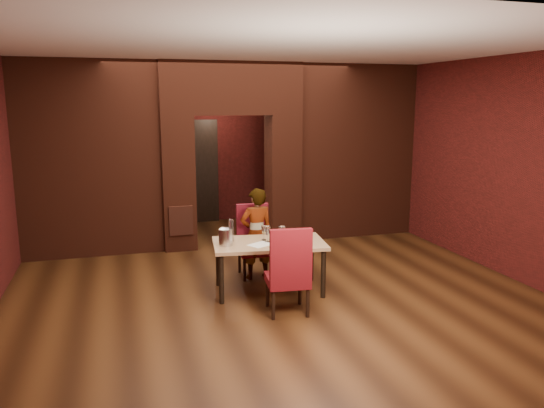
{
  "coord_description": "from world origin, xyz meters",
  "views": [
    {
      "loc": [
        -1.95,
        -7.11,
        2.56
      ],
      "look_at": [
        0.15,
        0.0,
        1.1
      ],
      "focal_mm": 35.0,
      "sensor_mm": 36.0,
      "label": 1
    }
  ],
  "objects": [
    {
      "name": "floor",
      "position": [
        0.0,
        0.0,
        0.0
      ],
      "size": [
        8.0,
        8.0,
        0.0
      ],
      "primitive_type": "plane",
      "color": "#452611",
      "rests_on": "ground"
    },
    {
      "name": "ceiling",
      "position": [
        0.0,
        0.0,
        3.2
      ],
      "size": [
        7.0,
        8.0,
        0.04
      ],
      "primitive_type": "cube",
      "color": "silver",
      "rests_on": "ground"
    },
    {
      "name": "wall_back",
      "position": [
        0.0,
        4.0,
        1.6
      ],
      "size": [
        7.0,
        0.04,
        3.2
      ],
      "primitive_type": "cube",
      "color": "maroon",
      "rests_on": "ground"
    },
    {
      "name": "wall_front",
      "position": [
        0.0,
        -4.0,
        1.6
      ],
      "size": [
        7.0,
        0.04,
        3.2
      ],
      "primitive_type": "cube",
      "color": "maroon",
      "rests_on": "ground"
    },
    {
      "name": "wall_right",
      "position": [
        3.5,
        0.0,
        1.6
      ],
      "size": [
        0.04,
        8.0,
        3.2
      ],
      "primitive_type": "cube",
      "color": "maroon",
      "rests_on": "ground"
    },
    {
      "name": "pillar_left",
      "position": [
        -0.95,
        2.0,
        1.15
      ],
      "size": [
        0.55,
        0.55,
        2.3
      ],
      "primitive_type": "cube",
      "color": "maroon",
      "rests_on": "ground"
    },
    {
      "name": "pillar_right",
      "position": [
        0.95,
        2.0,
        1.15
      ],
      "size": [
        0.55,
        0.55,
        2.3
      ],
      "primitive_type": "cube",
      "color": "maroon",
      "rests_on": "ground"
    },
    {
      "name": "lintel",
      "position": [
        0.0,
        2.0,
        2.75
      ],
      "size": [
        2.45,
        0.55,
        0.9
      ],
      "primitive_type": "cube",
      "color": "maroon",
      "rests_on": "ground"
    },
    {
      "name": "wing_wall_left",
      "position": [
        -2.36,
        2.0,
        1.6
      ],
      "size": [
        2.28,
        0.35,
        3.2
      ],
      "primitive_type": "cube",
      "color": "maroon",
      "rests_on": "ground"
    },
    {
      "name": "wing_wall_right",
      "position": [
        2.36,
        2.0,
        1.6
      ],
      "size": [
        2.28,
        0.35,
        3.2
      ],
      "primitive_type": "cube",
      "color": "maroon",
      "rests_on": "ground"
    },
    {
      "name": "vent_panel",
      "position": [
        -0.95,
        1.71,
        0.55
      ],
      "size": [
        0.4,
        0.03,
        0.5
      ],
      "primitive_type": "cube",
      "color": "brown",
      "rests_on": "ground"
    },
    {
      "name": "rear_door",
      "position": [
        -0.4,
        3.94,
        1.05
      ],
      "size": [
        0.9,
        0.08,
        2.1
      ],
      "primitive_type": "cube",
      "color": "black",
      "rests_on": "ground"
    },
    {
      "name": "rear_door_frame",
      "position": [
        -0.4,
        3.9,
        1.05
      ],
      "size": [
        1.02,
        0.04,
        2.22
      ],
      "primitive_type": "cube",
      "color": "black",
      "rests_on": "ground"
    },
    {
      "name": "dining_table",
      "position": [
        -0.05,
        -0.53,
        0.35
      ],
      "size": [
        1.57,
        1.01,
        0.69
      ],
      "primitive_type": "cube",
      "rotation": [
        0.0,
        0.0,
        -0.13
      ],
      "color": "#AB7F5B",
      "rests_on": "ground"
    },
    {
      "name": "chair_far",
      "position": [
        -0.06,
        0.15,
        0.52
      ],
      "size": [
        0.5,
        0.5,
        1.05
      ],
      "primitive_type": "cube",
      "rotation": [
        0.0,
        0.0,
        -0.04
      ],
      "color": "maroon",
      "rests_on": "ground"
    },
    {
      "name": "chair_near",
      "position": [
        -0.03,
        -1.28,
        0.55
      ],
      "size": [
        0.55,
        0.55,
        1.1
      ],
      "primitive_type": "cube",
      "rotation": [
        0.0,
        0.0,
        3.03
      ],
      "color": "maroon",
      "rests_on": "ground"
    },
    {
      "name": "person_seated",
      "position": [
        -0.07,
        0.05,
        0.66
      ],
      "size": [
        0.51,
        0.36,
        1.33
      ],
      "primitive_type": "imported",
      "rotation": [
        0.0,
        0.0,
        3.23
      ],
      "color": "white",
      "rests_on": "ground"
    },
    {
      "name": "wine_glass_a",
      "position": [
        -0.09,
        -0.42,
        0.79
      ],
      "size": [
        0.08,
        0.08,
        0.2
      ],
      "primitive_type": null,
      "color": "silver",
      "rests_on": "dining_table"
    },
    {
      "name": "wine_glass_b",
      "position": [
        -0.07,
        -0.54,
        0.8
      ],
      "size": [
        0.09,
        0.09,
        0.22
      ],
      "primitive_type": null,
      "color": "white",
      "rests_on": "dining_table"
    },
    {
      "name": "wine_glass_c",
      "position": [
        0.1,
        -0.65,
        0.81
      ],
      "size": [
        0.09,
        0.09,
        0.23
      ],
      "primitive_type": null,
      "color": "white",
      "rests_on": "dining_table"
    },
    {
      "name": "tasting_sheet",
      "position": [
        -0.19,
        -0.64,
        0.7
      ],
      "size": [
        0.37,
        0.34,
        0.0
      ],
      "primitive_type": "cube",
      "rotation": [
        0.0,
        0.0,
        0.51
      ],
      "color": "white",
      "rests_on": "dining_table"
    },
    {
      "name": "wine_bucket",
      "position": [
        -0.64,
        -0.54,
        0.8
      ],
      "size": [
        0.18,
        0.18,
        0.22
      ],
      "primitive_type": "cylinder",
      "color": "#B0B1B8",
      "rests_on": "dining_table"
    },
    {
      "name": "water_bottle",
      "position": [
        -0.53,
        -0.38,
        0.85
      ],
      "size": [
        0.07,
        0.07,
        0.31
      ],
      "primitive_type": "cylinder",
      "color": "silver",
      "rests_on": "dining_table"
    },
    {
      "name": "potted_plant",
      "position": [
        0.6,
        0.32,
        0.23
      ],
      "size": [
        0.56,
        0.55,
        0.47
      ],
      "primitive_type": "imported",
      "rotation": [
        0.0,
        0.0,
        0.67
      ],
      "color": "#2F6B20",
      "rests_on": "ground"
    }
  ]
}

